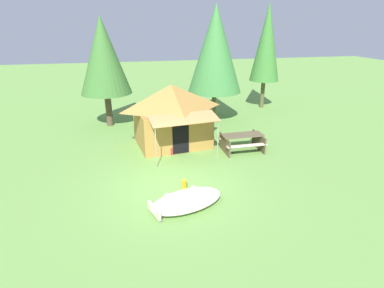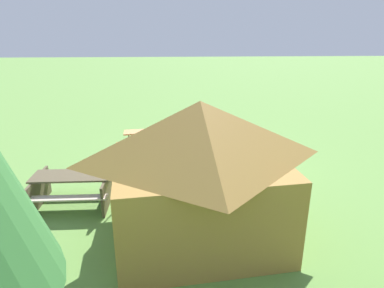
# 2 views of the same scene
# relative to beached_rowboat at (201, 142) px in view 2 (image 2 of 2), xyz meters

# --- Properties ---
(ground_plane) EXTENTS (80.00, 80.00, 0.00)m
(ground_plane) POSITION_rel_beached_rowboat_xyz_m (-0.17, 1.41, -0.20)
(ground_plane) COLOR #689745
(beached_rowboat) EXTENTS (2.79, 2.01, 0.38)m
(beached_rowboat) POSITION_rel_beached_rowboat_xyz_m (0.00, 0.00, 0.00)
(beached_rowboat) COLOR beige
(beached_rowboat) RESTS_ON ground_plane
(canvas_cabin_tent) EXTENTS (3.85, 4.22, 2.93)m
(canvas_cabin_tent) POSITION_rel_beached_rowboat_xyz_m (0.48, 5.60, 1.32)
(canvas_cabin_tent) COLOR #A87B39
(canvas_cabin_tent) RESTS_ON ground_plane
(picnic_table) EXTENTS (1.89, 1.44, 0.80)m
(picnic_table) POSITION_rel_beached_rowboat_xyz_m (3.49, 4.02, 0.30)
(picnic_table) COLOR brown
(picnic_table) RESTS_ON ground_plane
(cooler_box) EXTENTS (0.53, 0.65, 0.34)m
(cooler_box) POSITION_rel_beached_rowboat_xyz_m (0.24, 4.50, -0.03)
(cooler_box) COLOR #B0312F
(cooler_box) RESTS_ON ground_plane
(fuel_can) EXTENTS (0.27, 0.27, 0.32)m
(fuel_can) POSITION_rel_beached_rowboat_xyz_m (0.16, 1.15, -0.04)
(fuel_can) COLOR gold
(fuel_can) RESTS_ON ground_plane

